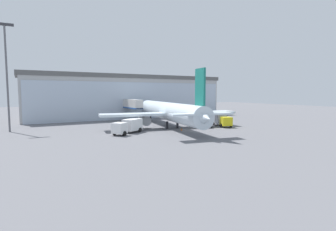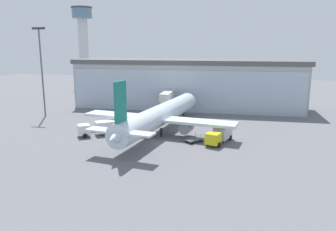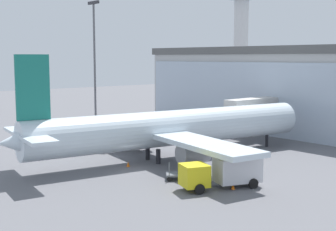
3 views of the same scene
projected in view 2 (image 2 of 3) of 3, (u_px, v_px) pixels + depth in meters
The scene contains 11 objects.
ground at pixel (155, 142), 58.75m from camera, with size 240.00×240.00×0.00m, color slate.
terminal_building at pixel (188, 83), 90.87m from camera, with size 62.46×16.98×13.20m.
jet_bridge at pixel (170, 96), 82.79m from camera, with size 2.66×14.57×5.86m.
control_tower at pixel (83, 37), 136.13m from camera, with size 8.47×8.47×32.39m.
apron_light_mast at pixel (41, 65), 77.27m from camera, with size 3.20×0.40×21.06m.
airplane at pixel (160, 116), 63.83m from camera, with size 30.77×38.12×11.81m.
catering_truck at pixel (99, 128), 62.81m from camera, with size 7.21×6.05×2.65m.
fuel_truck at pixel (220, 134), 58.16m from camera, with size 4.48×7.62×2.65m.
baggage_cart at pixel (194, 140), 58.32m from camera, with size 3.01×3.18×1.50m.
safety_cone_nose at pixel (152, 140), 59.21m from camera, with size 0.36×0.36×0.55m, color orange.
safety_cone_wingtip at pixel (225, 141), 58.48m from camera, with size 0.36×0.36×0.55m, color orange.
Camera 2 is at (14.80, -54.51, 17.00)m, focal length 35.00 mm.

